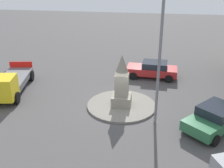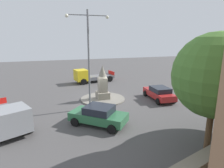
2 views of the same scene
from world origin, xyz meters
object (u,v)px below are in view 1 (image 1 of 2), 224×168
car_red_parked_right (152,69)px  truck_yellow_parked_left (7,84)px  monument (122,83)px  car_green_far_side (216,117)px  streetlamp (161,39)px

car_red_parked_right → truck_yellow_parked_left: (5.16, -10.26, 0.18)m
monument → car_red_parked_right: 5.98m
truck_yellow_parked_left → monument: bearing=87.1°
car_green_far_side → truck_yellow_parked_left: size_ratio=0.73×
monument → truck_yellow_parked_left: monument is taller
car_red_parked_right → car_green_far_side: (7.49, 3.74, 0.02)m
car_green_far_side → monument: bearing=-108.7°
car_green_far_side → car_red_parked_right: bearing=-153.5°
monument → car_green_far_side: 6.06m
monument → streetlamp: streetlamp is taller
car_red_parked_right → car_green_far_side: size_ratio=0.98×
monument → truck_yellow_parked_left: (-0.42, -8.33, -0.78)m
car_red_parked_right → truck_yellow_parked_left: size_ratio=0.71×
car_red_parked_right → car_green_far_side: 8.37m
monument → car_red_parked_right: size_ratio=0.82×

